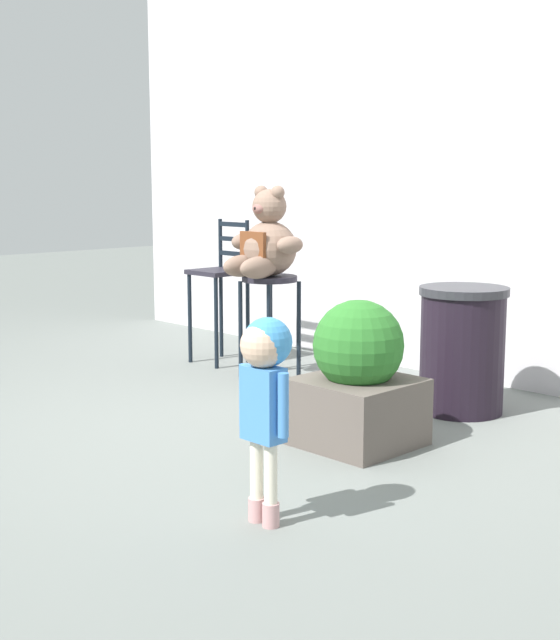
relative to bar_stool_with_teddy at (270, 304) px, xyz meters
The scene contains 8 objects.
ground_plane 1.56m from the bar_stool_with_teddy, 53.93° to the right, with size 24.00×24.00×0.00m, color slate.
building_wall 1.89m from the bar_stool_with_teddy, 51.70° to the left, with size 7.17×0.30×3.60m, color silver.
bar_stool_with_teddy is the anchor object (origin of this frame).
teddy_bear 0.45m from the bar_stool_with_teddy, 90.00° to the right, with size 0.61×0.55×0.64m.
child_walking 2.77m from the bar_stool_with_teddy, 43.85° to the right, with size 0.28×0.22×0.87m.
trash_bin 1.55m from the bar_stool_with_teddy, ahead, with size 0.54×0.54×0.78m.
bar_chair_empty 0.65m from the bar_stool_with_teddy, behind, with size 0.38×0.38×1.12m.
planter_with_shrub 1.75m from the bar_stool_with_teddy, 27.55° to the right, with size 0.58×0.58×0.79m.
Camera 1 is at (3.66, -3.09, 1.42)m, focal length 48.80 mm.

